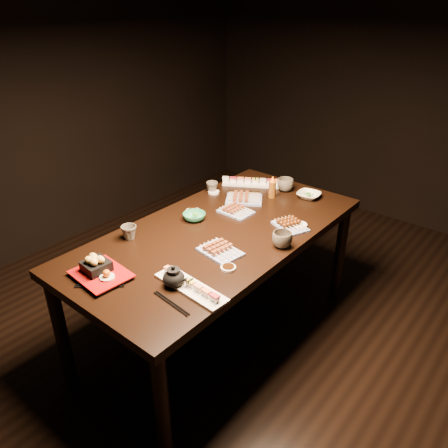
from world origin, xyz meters
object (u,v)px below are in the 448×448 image
Objects in this scene: yakitori_plate_left at (244,196)px; teapot at (174,276)px; edamame_bowl_cream at (309,195)px; teacup_far_left at (212,187)px; condiment_bottle at (272,187)px; yakitori_plate_right at (220,248)px; teacup_mid_right at (282,240)px; teacup_far_right at (285,185)px; edamame_bowl_green at (194,216)px; tempura_tray at (100,268)px; dining_table at (219,284)px; sushi_platter_near at (191,284)px; yakitori_plate_center at (236,209)px; teacup_near_left at (129,232)px; sushi_platter_far at (252,181)px.

yakitori_plate_left is 1.88× the size of teapot.
edamame_bowl_cream is 0.65m from teacup_far_left.
condiment_bottle is (0.11, 0.16, 0.05)m from yakitori_plate_left.
teacup_mid_right reaches higher than yakitori_plate_right.
teacup_far_right is (-0.39, 0.64, 0.00)m from teacup_mid_right.
edamame_bowl_green is 0.72m from tempura_tray.
teacup_far_right reaches higher than teacup_mid_right.
yakitori_plate_right is at bearing -75.98° from condiment_bottle.
dining_table is 0.57m from teacup_mid_right.
teapot reaches higher than teacup_mid_right.
teapot reaches higher than sushi_platter_near.
tempura_tray reaches higher than yakitori_plate_right.
condiment_bottle reaches higher than yakitori_plate_center.
yakitori_plate_right is 2.53× the size of teacup_near_left.
tempura_tray reaches higher than yakitori_plate_left.
edamame_bowl_green is at bearing 99.90° from tempura_tray.
teacup_mid_right is at bearing 59.47° from yakitori_plate_right.
edamame_bowl_green is at bearing 172.20° from dining_table.
yakitori_plate_right is 0.52m from teacup_near_left.
yakitori_plate_left is at bearing 85.07° from sushi_platter_far.
sushi_platter_far is at bearing 95.17° from edamame_bowl_green.
teacup_near_left is at bearing -84.85° from teacup_far_left.
yakitori_plate_center is at bearing -95.92° from teacup_far_right.
tempura_tray is 2.19× the size of teapot.
dining_table is 0.82m from sushi_platter_far.
sushi_platter_far is at bearing 105.89° from dining_table.
tempura_tray is at bearing -161.73° from teapot.
tempura_tray is at bearing -76.96° from teacup_far_left.
dining_table is at bearing 84.26° from tempura_tray.
edamame_bowl_cream is 1.21× the size of teapot.
teacup_mid_right is (0.63, -0.59, 0.02)m from sushi_platter_far.
yakitori_plate_left is 0.25m from teacup_far_left.
teapot reaches higher than teacup_near_left.
edamame_bowl_cream is at bearing 82.77° from tempura_tray.
yakitori_plate_center is 0.95m from tempura_tray.
teacup_mid_right is at bearing -58.77° from teacup_far_right.
sushi_platter_near is at bearing -100.95° from teacup_mid_right.
yakitori_plate_center is 0.67m from teacup_near_left.
condiment_bottle is (0.29, 0.96, 0.03)m from teacup_near_left.
teapot is (0.32, -0.95, 0.02)m from yakitori_plate_left.
yakitori_plate_right is at bearing 85.28° from sushi_platter_far.
teacup_far_right reaches higher than edamame_bowl_green.
teacup_far_left is at bearing 157.27° from yakitori_plate_center.
teapot reaches higher than yakitori_plate_right.
dining_table is at bearing -168.26° from teacup_mid_right.
yakitori_plate_right is (-0.10, 0.32, 0.00)m from sushi_platter_near.
teacup_near_left is at bearing 172.21° from sushi_platter_near.
sushi_platter_far is 1.51× the size of tempura_tray.
teapot is (0.01, -1.25, 0.03)m from edamame_bowl_cream.
teacup_far_left is 0.71× the size of teacup_far_right.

